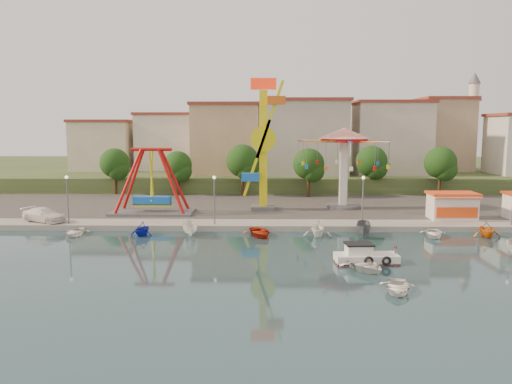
{
  "coord_description": "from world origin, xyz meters",
  "views": [
    {
      "loc": [
        -2.51,
        -40.22,
        11.13
      ],
      "look_at": [
        -3.52,
        14.0,
        4.0
      ],
      "focal_mm": 35.0,
      "sensor_mm": 36.0,
      "label": 1
    }
  ],
  "objects_px": {
    "wave_swinger": "(344,150)",
    "cabin_motorboat": "(365,257)",
    "kamikaze_tower": "(265,147)",
    "van": "(44,215)",
    "rowboat_a": "(364,265)",
    "pirate_ship_ride": "(152,183)"
  },
  "relations": [
    {
      "from": "kamikaze_tower",
      "to": "van",
      "type": "xyz_separation_m",
      "value": [
        -24.54,
        -8.59,
        -7.21
      ]
    },
    {
      "from": "kamikaze_tower",
      "to": "cabin_motorboat",
      "type": "distance_m",
      "value": 25.6
    },
    {
      "from": "kamikaze_tower",
      "to": "van",
      "type": "distance_m",
      "value": 26.98
    },
    {
      "from": "cabin_motorboat",
      "to": "van",
      "type": "bearing_deg",
      "value": 153.09
    },
    {
      "from": "wave_swinger",
      "to": "cabin_motorboat",
      "type": "bearing_deg",
      "value": -94.58
    },
    {
      "from": "rowboat_a",
      "to": "kamikaze_tower",
      "type": "bearing_deg",
      "value": 81.48
    },
    {
      "from": "rowboat_a",
      "to": "van",
      "type": "relative_size",
      "value": 0.76
    },
    {
      "from": "kamikaze_tower",
      "to": "pirate_ship_ride",
      "type": "bearing_deg",
      "value": -167.72
    },
    {
      "from": "kamikaze_tower",
      "to": "cabin_motorboat",
      "type": "bearing_deg",
      "value": -70.13
    },
    {
      "from": "wave_swinger",
      "to": "rowboat_a",
      "type": "bearing_deg",
      "value": -95.09
    },
    {
      "from": "wave_swinger",
      "to": "van",
      "type": "bearing_deg",
      "value": -163.61
    },
    {
      "from": "kamikaze_tower",
      "to": "wave_swinger",
      "type": "xyz_separation_m",
      "value": [
        10.21,
        1.63,
        -0.39
      ]
    },
    {
      "from": "wave_swinger",
      "to": "van",
      "type": "distance_m",
      "value": 36.86
    },
    {
      "from": "pirate_ship_ride",
      "to": "kamikaze_tower",
      "type": "bearing_deg",
      "value": 12.28
    },
    {
      "from": "kamikaze_tower",
      "to": "van",
      "type": "bearing_deg",
      "value": -160.71
    },
    {
      "from": "wave_swinger",
      "to": "cabin_motorboat",
      "type": "distance_m",
      "value": 25.73
    },
    {
      "from": "pirate_ship_ride",
      "to": "rowboat_a",
      "type": "distance_m",
      "value": 30.9
    },
    {
      "from": "cabin_motorboat",
      "to": "rowboat_a",
      "type": "xyz_separation_m",
      "value": [
        -0.4,
        -1.95,
        -0.06
      ]
    },
    {
      "from": "pirate_ship_ride",
      "to": "kamikaze_tower",
      "type": "distance_m",
      "value": 14.61
    },
    {
      "from": "pirate_ship_ride",
      "to": "cabin_motorboat",
      "type": "relative_size",
      "value": 1.92
    },
    {
      "from": "cabin_motorboat",
      "to": "rowboat_a",
      "type": "distance_m",
      "value": 1.99
    },
    {
      "from": "kamikaze_tower",
      "to": "wave_swinger",
      "type": "relative_size",
      "value": 1.42
    }
  ]
}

